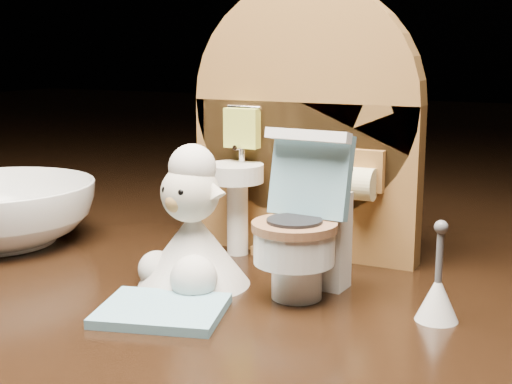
# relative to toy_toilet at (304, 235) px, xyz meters

# --- Properties ---
(backdrop_panel) EXTENTS (0.13, 0.05, 0.15)m
(backdrop_panel) POSITION_rel_toy_toilet_xyz_m (-0.03, 0.06, 0.04)
(backdrop_panel) COLOR olive
(backdrop_panel) RESTS_ON ground
(toy_toilet) EXTENTS (0.04, 0.05, 0.08)m
(toy_toilet) POSITION_rel_toy_toilet_xyz_m (0.00, 0.00, 0.00)
(toy_toilet) COLOR white
(toy_toilet) RESTS_ON ground
(bath_mat) EXTENTS (0.06, 0.06, 0.00)m
(bath_mat) POSITION_rel_toy_toilet_xyz_m (-0.05, -0.05, -0.03)
(bath_mat) COLOR #6FA6B8
(bath_mat) RESTS_ON ground
(toilet_brush) EXTENTS (0.02, 0.02, 0.04)m
(toilet_brush) POSITION_rel_toy_toilet_xyz_m (0.06, -0.01, -0.02)
(toilet_brush) COLOR white
(toilet_brush) RESTS_ON ground
(plush_lamb) EXTENTS (0.06, 0.06, 0.07)m
(plush_lamb) POSITION_rel_toy_toilet_xyz_m (-0.05, -0.01, -0.00)
(plush_lamb) COLOR beige
(plush_lamb) RESTS_ON ground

